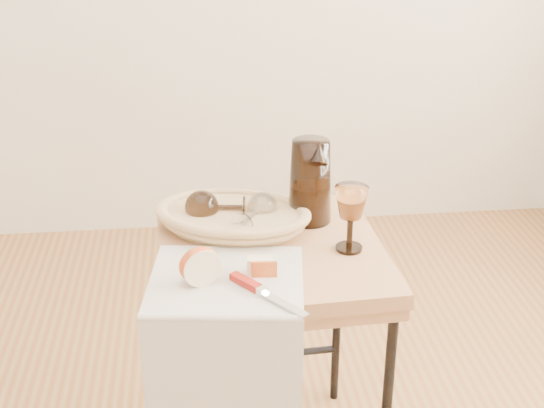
{
  "coord_description": "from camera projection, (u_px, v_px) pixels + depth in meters",
  "views": [
    {
      "loc": [
        0.14,
        -1.22,
        1.51
      ],
      "look_at": [
        0.31,
        0.31,
        0.79
      ],
      "focal_mm": 49.31,
      "sensor_mm": 36.0,
      "label": 1
    }
  ],
  "objects": [
    {
      "name": "goblet_lying_a",
      "position": [
        220.0,
        207.0,
        1.84
      ],
      "size": [
        0.15,
        0.1,
        0.08
      ],
      "primitive_type": null,
      "rotation": [
        0.0,
        0.0,
        3.02
      ],
      "color": "#3B2617",
      "rests_on": "bread_basket"
    },
    {
      "name": "apple_wedge",
      "position": [
        260.0,
        265.0,
        1.63
      ],
      "size": [
        0.06,
        0.03,
        0.04
      ],
      "primitive_type": "cube",
      "rotation": [
        0.0,
        0.0,
        -0.08
      ],
      "color": "#FBE3B8",
      "rests_on": "tea_towel"
    },
    {
      "name": "bread_basket",
      "position": [
        233.0,
        219.0,
        1.84
      ],
      "size": [
        0.4,
        0.32,
        0.05
      ],
      "primitive_type": null,
      "rotation": [
        0.0,
        0.0,
        -0.29
      ],
      "color": "#9E794D",
      "rests_on": "side_table"
    },
    {
      "name": "side_table",
      "position": [
        271.0,
        362.0,
        1.91
      ],
      "size": [
        0.55,
        0.55,
        0.67
      ],
      "primitive_type": null,
      "rotation": [
        0.0,
        0.0,
        0.05
      ],
      "color": "brown",
      "rests_on": "floor"
    },
    {
      "name": "apple_half",
      "position": [
        199.0,
        265.0,
        1.59
      ],
      "size": [
        0.1,
        0.07,
        0.08
      ],
      "primitive_type": "ellipsoid",
      "rotation": [
        0.0,
        0.0,
        0.34
      ],
      "color": "#D90001",
      "rests_on": "tea_towel"
    },
    {
      "name": "table_knife",
      "position": [
        265.0,
        292.0,
        1.55
      ],
      "size": [
        0.15,
        0.18,
        0.02
      ],
      "primitive_type": null,
      "rotation": [
        0.0,
        0.0,
        -0.9
      ],
      "color": "silver",
      "rests_on": "tea_towel"
    },
    {
      "name": "tea_towel",
      "position": [
        226.0,
        280.0,
        1.62
      ],
      "size": [
        0.37,
        0.34,
        0.01
      ],
      "primitive_type": "cube",
      "rotation": [
        0.0,
        0.0,
        -0.13
      ],
      "color": "white",
      "rests_on": "side_table"
    },
    {
      "name": "wine_goblet",
      "position": [
        350.0,
        219.0,
        1.72
      ],
      "size": [
        0.1,
        0.1,
        0.16
      ],
      "primitive_type": null,
      "rotation": [
        0.0,
        0.0,
        0.3
      ],
      "color": "white",
      "rests_on": "side_table"
    },
    {
      "name": "goblet_lying_b",
      "position": [
        254.0,
        214.0,
        1.81
      ],
      "size": [
        0.13,
        0.14,
        0.07
      ],
      "primitive_type": null,
      "rotation": [
        0.0,
        0.0,
        1.0
      ],
      "color": "white",
      "rests_on": "bread_basket"
    },
    {
      "name": "pitcher",
      "position": [
        310.0,
        181.0,
        1.85
      ],
      "size": [
        0.2,
        0.26,
        0.25
      ],
      "primitive_type": null,
      "rotation": [
        0.0,
        0.0,
        -0.23
      ],
      "color": "black",
      "rests_on": "side_table"
    }
  ]
}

